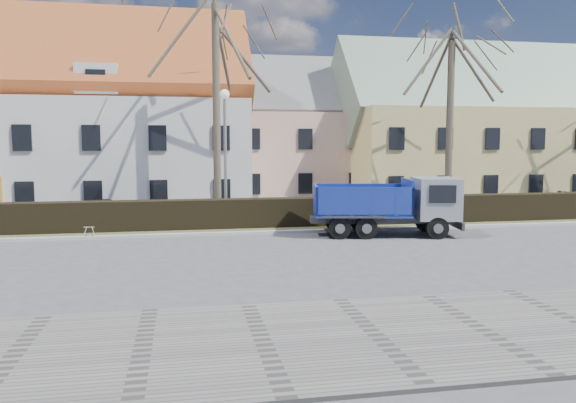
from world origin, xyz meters
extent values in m
plane|color=#48484B|center=(0.00, 0.00, 0.00)|extent=(120.00, 120.00, 0.00)
cube|color=slate|center=(0.00, -8.50, 0.04)|extent=(80.00, 5.00, 0.08)
cube|color=#A9A8A5|center=(0.00, 4.60, 0.06)|extent=(80.00, 0.30, 0.12)
cube|color=#434B2A|center=(0.00, 6.20, 0.05)|extent=(80.00, 3.00, 0.10)
cube|color=black|center=(0.00, 6.00, 0.65)|extent=(60.00, 0.90, 1.30)
imported|color=black|center=(-7.47, 9.61, 0.61)|extent=(3.76, 1.94, 1.22)
camera|label=1|loc=(-3.67, -18.71, 3.80)|focal=35.00mm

